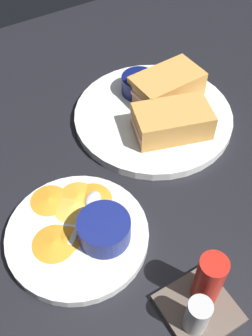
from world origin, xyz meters
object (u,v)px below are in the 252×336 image
at_px(sandwich_half_near, 172,121).
at_px(condiment_caddy, 203,297).
at_px(sandwich_half_far, 167,86).
at_px(spoon_by_dark_ramekin, 151,107).
at_px(ramekin_light_gravy, 104,229).
at_px(spoon_by_gravy_ramekin, 89,206).
at_px(plate_sandwich_main, 153,116).
at_px(ramekin_dark_sauce, 139,84).
at_px(plate_chips_companion, 77,235).

bearing_deg(sandwich_half_near, condiment_caddy, 62.07).
xyz_separation_m(sandwich_half_near, sandwich_half_far, (-0.05, -0.08, 0.00)).
height_order(sandwich_half_far, spoon_by_dark_ramekin, sandwich_half_far).
relative_size(ramekin_light_gravy, spoon_by_gravy_ramekin, 0.88).
xyz_separation_m(plate_sandwich_main, ramekin_dark_sauce, (-0.01, -0.07, 0.03)).
bearing_deg(spoon_by_gravy_ramekin, condiment_caddy, 105.00).
distance_m(plate_chips_companion, condiment_caddy, 0.20).
distance_m(sandwich_half_near, sandwich_half_far, 0.10).
bearing_deg(condiment_caddy, spoon_by_dark_ramekin, -113.33).
bearing_deg(plate_sandwich_main, spoon_by_dark_ramekin, -103.39).
bearing_deg(condiment_caddy, ramekin_dark_sauce, -111.24).
bearing_deg(ramekin_light_gravy, plate_chips_companion, -39.81).
xyz_separation_m(ramekin_light_gravy, condiment_caddy, (-0.06, 0.15, -0.00)).
bearing_deg(plate_chips_companion, condiment_caddy, 117.28).
relative_size(spoon_by_gravy_ramekin, condiment_caddy, 0.91).
bearing_deg(plate_chips_companion, ramekin_dark_sauce, -138.05).
bearing_deg(spoon_by_dark_ramekin, spoon_by_gravy_ramekin, 34.14).
height_order(sandwich_half_far, plate_chips_companion, sandwich_half_far).
height_order(plate_sandwich_main, ramekin_dark_sauce, ramekin_dark_sauce).
distance_m(spoon_by_dark_ramekin, plate_chips_companion, 0.29).
bearing_deg(ramekin_dark_sauce, plate_chips_companion, 41.95).
distance_m(spoon_by_dark_ramekin, ramekin_light_gravy, 0.28).
bearing_deg(spoon_by_dark_ramekin, condiment_caddy, 66.67).
distance_m(sandwich_half_near, spoon_by_dark_ramekin, 0.07).
bearing_deg(spoon_by_dark_ramekin, ramekin_light_gravy, 42.89).
distance_m(plate_chips_companion, spoon_by_gravy_ramekin, 0.05).
distance_m(plate_sandwich_main, ramekin_light_gravy, 0.27).
bearing_deg(spoon_by_dark_ramekin, sandwich_half_far, -158.77).
distance_m(plate_sandwich_main, spoon_by_dark_ramekin, 0.02).
height_order(sandwich_half_far, condiment_caddy, condiment_caddy).
height_order(sandwich_half_near, ramekin_dark_sauce, sandwich_half_near).
distance_m(sandwich_half_near, spoon_by_gravy_ramekin, 0.21).
xyz_separation_m(spoon_by_gravy_ramekin, condiment_caddy, (-0.05, 0.20, 0.01)).
height_order(ramekin_dark_sauce, ramekin_light_gravy, ramekin_light_gravy).
xyz_separation_m(spoon_by_dark_ramekin, spoon_by_gravy_ramekin, (0.20, 0.14, 0.00)).
distance_m(sandwich_half_near, ramekin_dark_sauce, 0.12).
height_order(sandwich_half_near, plate_chips_companion, sandwich_half_near).
relative_size(plate_chips_companion, ramekin_light_gravy, 2.76).
height_order(sandwich_half_near, sandwich_half_far, same).
xyz_separation_m(plate_chips_companion, spoon_by_gravy_ramekin, (-0.04, -0.03, 0.01)).
relative_size(plate_sandwich_main, spoon_by_gravy_ramekin, 3.38).
distance_m(sandwich_half_far, ramekin_light_gravy, 0.33).
relative_size(plate_sandwich_main, plate_chips_companion, 1.40).
distance_m(ramekin_light_gravy, spoon_by_gravy_ramekin, 0.06).
xyz_separation_m(plate_sandwich_main, plate_chips_companion, (0.23, 0.15, 0.00)).
relative_size(ramekin_dark_sauce, spoon_by_gravy_ramekin, 0.78).
bearing_deg(plate_sandwich_main, spoon_by_gravy_ramekin, 32.25).
distance_m(ramekin_dark_sauce, spoon_by_gravy_ramekin, 0.28).
bearing_deg(ramekin_dark_sauce, sandwich_half_far, 136.47).
height_order(ramekin_dark_sauce, plate_chips_companion, ramekin_dark_sauce).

